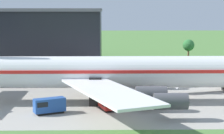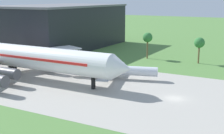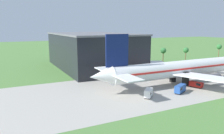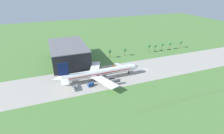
{
  "view_description": "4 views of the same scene",
  "coord_description": "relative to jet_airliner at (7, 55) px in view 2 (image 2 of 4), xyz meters",
  "views": [
    {
      "loc": [
        -49.68,
        -83.05,
        18.41
      ],
      "look_at": [
        -48.03,
        -2.37,
        7.2
      ],
      "focal_mm": 65.0,
      "sensor_mm": 36.0,
      "label": 1
    },
    {
      "loc": [
        19.45,
        -65.98,
        22.48
      ],
      "look_at": [
        -14.93,
        -2.37,
        6.2
      ],
      "focal_mm": 50.0,
      "sensor_mm": 36.0,
      "label": 2
    },
    {
      "loc": [
        -112.92,
        -65.96,
        22.54
      ],
      "look_at": [
        -81.13,
        -2.37,
        9.38
      ],
      "focal_mm": 35.0,
      "sensor_mm": 36.0,
      "label": 3
    },
    {
      "loc": [
        -87.19,
        -134.1,
        76.27
      ],
      "look_at": [
        -34.3,
        5.0,
        6.0
      ],
      "focal_mm": 28.0,
      "sensor_mm": 36.0,
      "label": 4
    }
  ],
  "objects": [
    {
      "name": "ground_plane",
      "position": [
        49.35,
        2.37,
        -6.14
      ],
      "size": [
        600.0,
        600.0,
        0.0
      ],
      "primitive_type": "plane",
      "color": "#517F3D"
    },
    {
      "name": "taxiway_strip",
      "position": [
        49.35,
        2.37,
        -6.13
      ],
      "size": [
        320.0,
        44.0,
        0.02
      ],
      "color": "#A8A399",
      "rests_on": "ground_plane"
    },
    {
      "name": "jet_airliner",
      "position": [
        0.0,
        0.0,
        0.0
      ],
      "size": [
        79.25,
        56.01,
        20.2
      ],
      "color": "white",
      "rests_on": "ground_plane"
    },
    {
      "name": "regional_aircraft",
      "position": [
        28.09,
        11.3,
        -3.69
      ],
      "size": [
        25.39,
        23.06,
        7.45
      ],
      "color": "silver",
      "rests_on": "ground_plane"
    },
    {
      "name": "terminal_building",
      "position": [
        -19.22,
        50.11,
        3.39
      ],
      "size": [
        36.72,
        61.2,
        19.03
      ],
      "color": "black",
      "rests_on": "ground_plane"
    }
  ]
}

